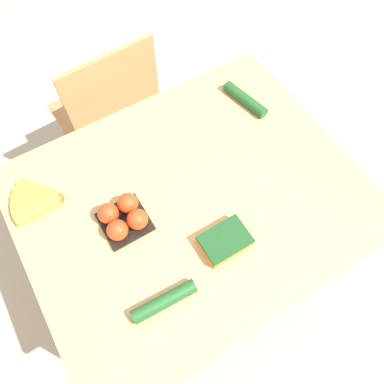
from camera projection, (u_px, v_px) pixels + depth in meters
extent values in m
plane|color=#B7A88E|center=(192.00, 265.00, 1.89)|extent=(12.00, 12.00, 0.00)
cube|color=tan|center=(192.00, 198.00, 1.23)|extent=(1.10, 0.89, 0.03)
cylinder|color=tan|center=(343.00, 257.00, 1.53)|extent=(0.06, 0.06, 0.73)
cylinder|color=tan|center=(48.00, 223.00, 1.60)|extent=(0.06, 0.06, 0.73)
cylinder|color=tan|center=(236.00, 128.00, 1.84)|extent=(0.06, 0.06, 0.73)
cube|color=#A87547|center=(106.00, 114.00, 1.79)|extent=(0.45, 0.43, 0.03)
cube|color=#A87547|center=(116.00, 103.00, 1.49)|extent=(0.39, 0.05, 0.48)
cylinder|color=#A87547|center=(128.00, 106.00, 2.10)|extent=(0.04, 0.04, 0.43)
cylinder|color=#A87547|center=(70.00, 136.00, 2.00)|extent=(0.04, 0.04, 0.43)
cylinder|color=#A87547|center=(160.00, 147.00, 1.97)|extent=(0.04, 0.04, 0.43)
cylinder|color=#A87547|center=(100.00, 181.00, 1.87)|extent=(0.04, 0.04, 0.43)
sphere|color=brown|center=(59.00, 198.00, 1.19)|extent=(0.04, 0.04, 0.04)
cylinder|color=yellow|center=(39.00, 191.00, 1.20)|extent=(0.12, 0.14, 0.04)
cylinder|color=yellow|center=(37.00, 195.00, 1.20)|extent=(0.13, 0.12, 0.04)
cylinder|color=yellow|center=(36.00, 199.00, 1.19)|extent=(0.14, 0.11, 0.04)
cylinder|color=yellow|center=(36.00, 202.00, 1.19)|extent=(0.15, 0.08, 0.04)
cylinder|color=yellow|center=(36.00, 206.00, 1.18)|extent=(0.15, 0.06, 0.04)
cylinder|color=yellow|center=(38.00, 210.00, 1.17)|extent=(0.15, 0.05, 0.04)
cube|color=black|center=(125.00, 222.00, 1.17)|extent=(0.14, 0.14, 0.01)
sphere|color=red|center=(118.00, 231.00, 1.11)|extent=(0.07, 0.07, 0.07)
sphere|color=red|center=(138.00, 220.00, 1.13)|extent=(0.07, 0.07, 0.07)
sphere|color=red|center=(108.00, 213.00, 1.14)|extent=(0.07, 0.07, 0.07)
sphere|color=red|center=(128.00, 203.00, 1.16)|extent=(0.07, 0.07, 0.07)
cube|color=orange|center=(226.00, 241.00, 1.12)|extent=(0.14, 0.10, 0.04)
cube|color=#19471E|center=(226.00, 239.00, 1.11)|extent=(0.14, 0.10, 0.01)
cylinder|color=#1E5123|center=(245.00, 99.00, 1.39)|extent=(0.08, 0.20, 0.04)
cylinder|color=#1E5123|center=(164.00, 301.00, 1.04)|extent=(0.19, 0.05, 0.04)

